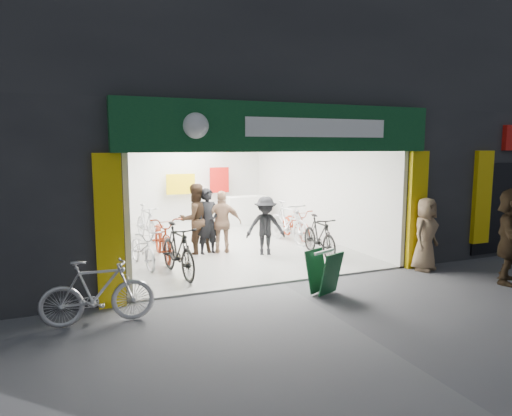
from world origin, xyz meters
TOP-DOWN VIEW (x-y plane):
  - ground at (0.00, 0.00)m, footprint 60.00×60.00m
  - building at (0.91, 4.99)m, footprint 17.00×10.27m
  - bike_left_front at (-2.36, 2.33)m, footprint 0.81×1.72m
  - bike_left_midfront at (-1.80, 1.29)m, footprint 0.74×1.91m
  - bike_left_midback at (-1.80, 2.84)m, footprint 0.79×2.09m
  - bike_left_back at (-1.80, 5.19)m, footprint 0.73×1.79m
  - bike_right_front at (1.80, 1.66)m, footprint 0.60×1.73m
  - bike_right_mid at (2.24, 3.73)m, footprint 0.63×1.73m
  - bike_right_back at (1.80, 3.35)m, footprint 0.78×2.02m
  - parked_bike at (-3.52, -0.75)m, footprint 1.72×0.59m
  - customer_a at (-0.66, 2.87)m, footprint 0.68×0.51m
  - customer_b at (-0.95, 3.04)m, footprint 0.99×0.84m
  - customer_c at (0.60, 2.20)m, footprint 1.08×0.81m
  - customer_d at (-0.31, 2.81)m, footprint 1.02×0.67m
  - pedestrian_near at (3.30, -0.30)m, footprint 0.91×0.76m
  - pedestrian_far at (4.18, -1.68)m, footprint 1.75×1.47m
  - sandwich_board at (0.40, -0.87)m, footprint 0.67×0.68m

SIDE VIEW (x-z plane):
  - ground at x=0.00m, z-range 0.00..0.00m
  - bike_left_front at x=-2.36m, z-range 0.00..0.87m
  - sandwich_board at x=0.40m, z-range 0.04..0.83m
  - bike_right_mid at x=2.24m, z-range 0.00..0.90m
  - parked_bike at x=-3.52m, z-range 0.00..1.02m
  - bike_right_front at x=1.80m, z-range 0.00..1.02m
  - bike_left_back at x=-1.80m, z-range 0.00..1.04m
  - bike_left_midback at x=-1.80m, z-range 0.00..1.09m
  - bike_left_midfront at x=-1.80m, z-range 0.00..1.12m
  - bike_right_back at x=1.80m, z-range 0.00..1.18m
  - customer_c at x=0.60m, z-range 0.00..1.49m
  - pedestrian_near at x=3.30m, z-range 0.00..1.60m
  - customer_d at x=-0.31m, z-range 0.00..1.61m
  - customer_a at x=-0.66m, z-range 0.00..1.68m
  - customer_b at x=-0.95m, z-range 0.00..1.79m
  - pedestrian_far at x=4.18m, z-range 0.00..1.89m
  - building at x=0.91m, z-range 0.31..8.31m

